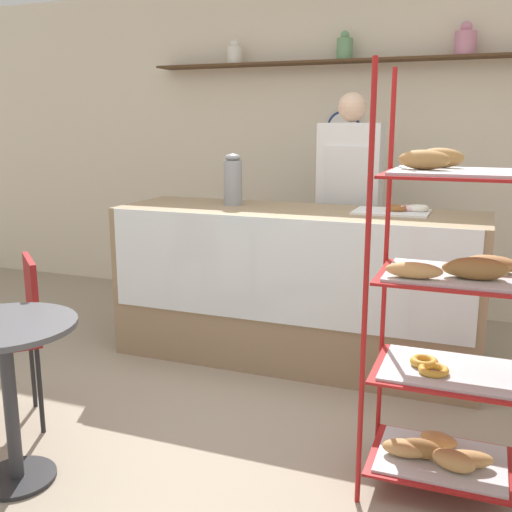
{
  "coord_description": "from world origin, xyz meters",
  "views": [
    {
      "loc": [
        1.13,
        -2.54,
        1.56
      ],
      "look_at": [
        0.0,
        0.4,
        0.86
      ],
      "focal_mm": 42.0,
      "sensor_mm": 36.0,
      "label": 1
    }
  ],
  "objects_px": {
    "pastry_rack": "(450,324)",
    "cafe_table": "(7,366)",
    "coffee_carafe": "(233,180)",
    "person_worker": "(349,206)",
    "donut_tray_counter": "(399,210)",
    "cafe_chair": "(15,324)"
  },
  "relations": [
    {
      "from": "pastry_rack",
      "to": "person_worker",
      "type": "relative_size",
      "value": 1.01
    },
    {
      "from": "cafe_table",
      "to": "coffee_carafe",
      "type": "height_order",
      "value": "coffee_carafe"
    },
    {
      "from": "coffee_carafe",
      "to": "cafe_table",
      "type": "bearing_deg",
      "value": -97.47
    },
    {
      "from": "cafe_table",
      "to": "coffee_carafe",
      "type": "relative_size",
      "value": 2.12
    },
    {
      "from": "donut_tray_counter",
      "to": "pastry_rack",
      "type": "bearing_deg",
      "value": -72.71
    },
    {
      "from": "cafe_table",
      "to": "person_worker",
      "type": "bearing_deg",
      "value": 68.88
    },
    {
      "from": "pastry_rack",
      "to": "donut_tray_counter",
      "type": "bearing_deg",
      "value": 107.29
    },
    {
      "from": "pastry_rack",
      "to": "cafe_chair",
      "type": "relative_size",
      "value": 2.02
    },
    {
      "from": "donut_tray_counter",
      "to": "coffee_carafe",
      "type": "bearing_deg",
      "value": -178.19
    },
    {
      "from": "cafe_table",
      "to": "donut_tray_counter",
      "type": "relative_size",
      "value": 1.61
    },
    {
      "from": "pastry_rack",
      "to": "donut_tray_counter",
      "type": "relative_size",
      "value": 3.92
    },
    {
      "from": "pastry_rack",
      "to": "donut_tray_counter",
      "type": "height_order",
      "value": "pastry_rack"
    },
    {
      "from": "cafe_table",
      "to": "cafe_chair",
      "type": "height_order",
      "value": "cafe_chair"
    },
    {
      "from": "donut_tray_counter",
      "to": "person_worker",
      "type": "bearing_deg",
      "value": 130.54
    },
    {
      "from": "cafe_chair",
      "to": "cafe_table",
      "type": "bearing_deg",
      "value": -8.61
    },
    {
      "from": "pastry_rack",
      "to": "cafe_table",
      "type": "height_order",
      "value": "pastry_rack"
    },
    {
      "from": "pastry_rack",
      "to": "person_worker",
      "type": "distance_m",
      "value": 1.99
    },
    {
      "from": "coffee_carafe",
      "to": "donut_tray_counter",
      "type": "height_order",
      "value": "coffee_carafe"
    },
    {
      "from": "cafe_table",
      "to": "cafe_chair",
      "type": "relative_size",
      "value": 0.83
    },
    {
      "from": "pastry_rack",
      "to": "coffee_carafe",
      "type": "distance_m",
      "value": 2.02
    },
    {
      "from": "cafe_table",
      "to": "cafe_chair",
      "type": "bearing_deg",
      "value": 129.11
    },
    {
      "from": "coffee_carafe",
      "to": "donut_tray_counter",
      "type": "relative_size",
      "value": 0.76
    }
  ]
}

